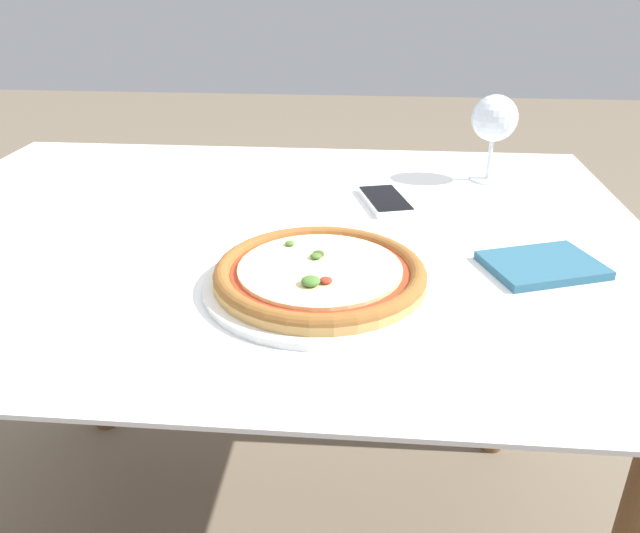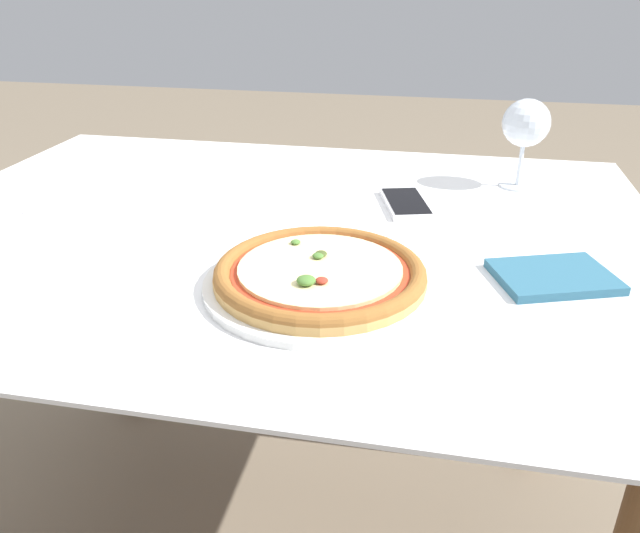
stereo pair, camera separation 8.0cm
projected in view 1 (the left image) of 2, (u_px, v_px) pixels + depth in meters
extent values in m
cube|color=brown|center=(259.00, 241.00, 1.00)|extent=(1.13, 0.85, 0.04)
cube|color=white|center=(258.00, 229.00, 0.99)|extent=(1.23, 0.95, 0.01)
cylinder|color=brown|center=(87.00, 311.00, 1.53)|extent=(0.06, 0.06, 0.70)
cylinder|color=brown|center=(507.00, 330.00, 1.45)|extent=(0.06, 0.06, 0.70)
cylinder|color=white|center=(320.00, 284.00, 0.81)|extent=(0.30, 0.30, 0.01)
cylinder|color=tan|center=(320.00, 276.00, 0.80)|extent=(0.27, 0.27, 0.01)
torus|color=#935B28|center=(320.00, 272.00, 0.80)|extent=(0.27, 0.27, 0.02)
cylinder|color=#BC381E|center=(320.00, 271.00, 0.80)|extent=(0.23, 0.23, 0.00)
cylinder|color=beige|center=(320.00, 268.00, 0.80)|extent=(0.21, 0.21, 0.00)
ellipsoid|color=#4C7A33|center=(311.00, 281.00, 0.75)|extent=(0.02, 0.02, 0.01)
ellipsoid|color=#425123|center=(318.00, 254.00, 0.82)|extent=(0.02, 0.02, 0.01)
ellipsoid|color=#4C7A33|center=(290.00, 243.00, 0.86)|extent=(0.01, 0.01, 0.01)
ellipsoid|color=#A83323|center=(326.00, 280.00, 0.76)|extent=(0.02, 0.02, 0.01)
ellipsoid|color=#4C7A33|center=(316.00, 256.00, 0.82)|extent=(0.02, 0.02, 0.01)
cube|color=silver|center=(0.00, 221.00, 1.01)|extent=(0.01, 0.05, 0.00)
cylinder|color=silver|center=(487.00, 179.00, 1.21)|extent=(0.07, 0.07, 0.00)
cylinder|color=silver|center=(490.00, 158.00, 1.19)|extent=(0.01, 0.01, 0.08)
sphere|color=silver|center=(495.00, 118.00, 1.16)|extent=(0.09, 0.09, 0.09)
cube|color=white|center=(385.00, 201.00, 1.09)|extent=(0.11, 0.16, 0.01)
cube|color=black|center=(385.00, 198.00, 1.09)|extent=(0.09, 0.14, 0.00)
cube|color=#2D607A|center=(542.00, 265.00, 0.86)|extent=(0.18, 0.15, 0.01)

